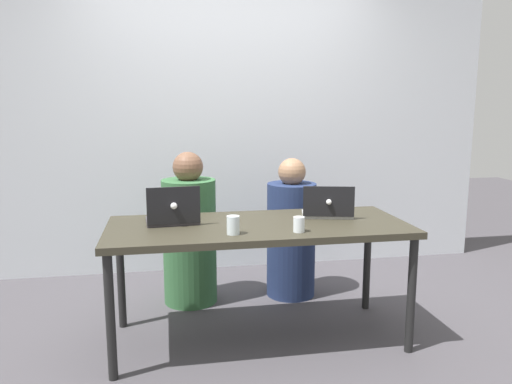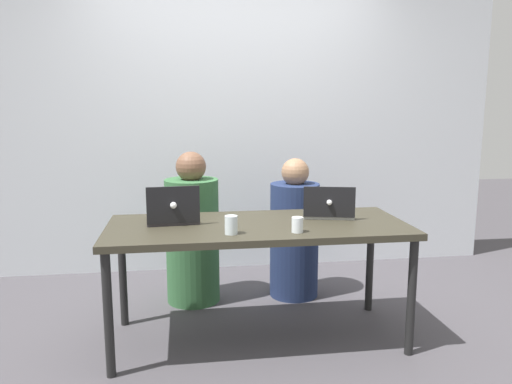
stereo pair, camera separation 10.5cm
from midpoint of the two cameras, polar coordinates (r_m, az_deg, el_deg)
name	(u,v)px [view 1 (the left image)]	position (r m, az deg, el deg)	size (l,w,h in m)	color
ground_plane	(258,338)	(3.24, -0.72, -16.36)	(12.00, 12.00, 0.00)	#474449
back_wall	(227,131)	(4.36, -3.99, 7.02)	(4.64, 0.10, 2.43)	silver
desk	(258,234)	(3.00, -0.75, -4.80)	(1.78, 0.75, 0.73)	#343024
person_on_left	(190,236)	(3.67, -8.42, -5.05)	(0.48, 0.48, 1.11)	#34653A
person_on_right	(291,235)	(3.78, 3.24, -4.95)	(0.37, 0.37, 1.05)	navy
laptop_back_left	(173,215)	(3.03, -10.48, -2.65)	(0.33, 0.29, 0.24)	#38343B
laptop_back_right	(328,210)	(3.18, 7.24, -2.05)	(0.36, 0.28, 0.21)	#B5B8B7
water_glass_right	(299,225)	(2.80, 3.86, -3.83)	(0.06, 0.06, 0.09)	white
water_glass_left	(233,226)	(2.75, -3.73, -3.94)	(0.07, 0.07, 0.10)	silver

